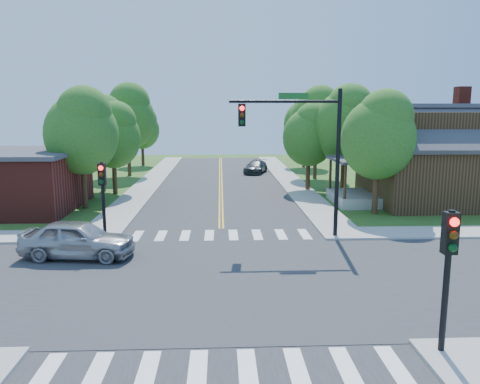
{
  "coord_description": "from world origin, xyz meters",
  "views": [
    {
      "loc": [
        -0.02,
        -16.48,
        6.18
      ],
      "look_at": [
        0.94,
        6.33,
        2.2
      ],
      "focal_mm": 35.0,
      "sensor_mm": 36.0,
      "label": 1
    }
  ],
  "objects_px": {
    "signal_pole_se": "(449,255)",
    "car_dgrey": "(256,167)",
    "house_ne": "(446,154)",
    "signal_mast_ne": "(303,139)",
    "car_silver": "(78,240)",
    "signal_pole_nw": "(102,186)"
  },
  "relations": [
    {
      "from": "signal_pole_se",
      "to": "car_dgrey",
      "type": "bearing_deg",
      "value": 93.41
    },
    {
      "from": "house_ne",
      "to": "car_dgrey",
      "type": "bearing_deg",
      "value": 127.0
    },
    {
      "from": "signal_mast_ne",
      "to": "car_silver",
      "type": "relative_size",
      "value": 1.46
    },
    {
      "from": "signal_pole_se",
      "to": "house_ne",
      "type": "height_order",
      "value": "house_ne"
    },
    {
      "from": "signal_mast_ne",
      "to": "car_dgrey",
      "type": "xyz_separation_m",
      "value": [
        -0.41,
        24.05,
        -4.23
      ]
    },
    {
      "from": "signal_mast_ne",
      "to": "house_ne",
      "type": "height_order",
      "value": "signal_mast_ne"
    },
    {
      "from": "house_ne",
      "to": "car_silver",
      "type": "relative_size",
      "value": 2.65
    },
    {
      "from": "house_ne",
      "to": "car_silver",
      "type": "height_order",
      "value": "house_ne"
    },
    {
      "from": "car_dgrey",
      "to": "signal_mast_ne",
      "type": "bearing_deg",
      "value": -71.17
    },
    {
      "from": "house_ne",
      "to": "signal_pole_nw",
      "type": "bearing_deg",
      "value": -157.31
    },
    {
      "from": "signal_pole_se",
      "to": "signal_pole_nw",
      "type": "distance_m",
      "value": 15.84
    },
    {
      "from": "signal_pole_nw",
      "to": "car_dgrey",
      "type": "xyz_separation_m",
      "value": [
        9.1,
        24.06,
        -2.04
      ]
    },
    {
      "from": "house_ne",
      "to": "car_silver",
      "type": "bearing_deg",
      "value": -151.68
    },
    {
      "from": "signal_pole_nw",
      "to": "house_ne",
      "type": "xyz_separation_m",
      "value": [
        20.71,
        8.66,
        0.67
      ]
    },
    {
      "from": "signal_pole_nw",
      "to": "signal_mast_ne",
      "type": "bearing_deg",
      "value": 0.07
    },
    {
      "from": "signal_pole_se",
      "to": "car_silver",
      "type": "xyz_separation_m",
      "value": [
        -11.65,
        8.46,
        -1.86
      ]
    },
    {
      "from": "signal_mast_ne",
      "to": "house_ne",
      "type": "relative_size",
      "value": 0.55
    },
    {
      "from": "car_dgrey",
      "to": "signal_pole_se",
      "type": "bearing_deg",
      "value": -68.74
    },
    {
      "from": "signal_pole_nw",
      "to": "house_ne",
      "type": "distance_m",
      "value": 22.45
    },
    {
      "from": "car_silver",
      "to": "house_ne",
      "type": "bearing_deg",
      "value": -54.83
    },
    {
      "from": "house_ne",
      "to": "car_dgrey",
      "type": "xyz_separation_m",
      "value": [
        -11.61,
        15.4,
        -2.71
      ]
    },
    {
      "from": "signal_mast_ne",
      "to": "signal_pole_nw",
      "type": "height_order",
      "value": "signal_mast_ne"
    }
  ]
}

